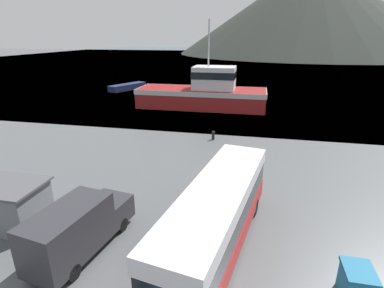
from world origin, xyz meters
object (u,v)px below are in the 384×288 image
(tour_bus, at_px, (217,215))
(delivery_van, at_px, (78,227))
(dock_kiosk, at_px, (12,205))
(small_boat, at_px, (128,87))
(storage_bin, at_px, (356,284))
(fishing_boat, at_px, (204,93))

(tour_bus, xyz_separation_m, delivery_van, (-6.12, -1.47, -0.53))
(dock_kiosk, xyz_separation_m, small_boat, (-11.19, 40.75, -0.66))
(delivery_van, bearing_deg, tour_bus, 22.91)
(tour_bus, bearing_deg, storage_bin, -7.22)
(dock_kiosk, bearing_deg, storage_bin, -5.19)
(delivery_van, height_order, storage_bin, delivery_van)
(storage_bin, height_order, small_boat, storage_bin)
(fishing_boat, xyz_separation_m, dock_kiosk, (-5.14, -29.35, -0.89))
(dock_kiosk, relative_size, small_boat, 0.44)
(delivery_van, xyz_separation_m, dock_kiosk, (-4.63, 1.24, -0.15))
(fishing_boat, height_order, storage_bin, fishing_boat)
(fishing_boat, xyz_separation_m, small_boat, (-16.33, 11.40, -1.55))
(tour_bus, relative_size, dock_kiosk, 3.18)
(storage_bin, bearing_deg, small_boat, 123.03)
(small_boat, bearing_deg, tour_bus, -37.28)
(storage_bin, bearing_deg, dock_kiosk, 174.81)
(small_boat, bearing_deg, fishing_boat, -10.63)
(fishing_boat, bearing_deg, delivery_van, 179.02)
(fishing_boat, distance_m, small_boat, 19.98)
(fishing_boat, bearing_deg, storage_bin, -160.18)
(storage_bin, relative_size, dock_kiosk, 0.41)
(storage_bin, bearing_deg, delivery_van, 178.81)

